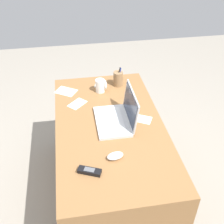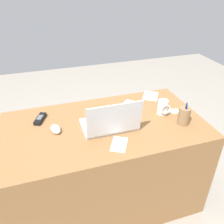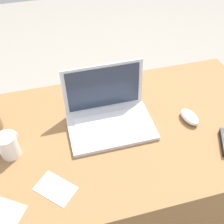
# 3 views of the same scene
# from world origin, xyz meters

# --- Properties ---
(ground_plane) EXTENTS (6.00, 6.00, 0.00)m
(ground_plane) POSITION_xyz_m (0.00, 0.00, 0.00)
(ground_plane) COLOR gray
(desk) EXTENTS (1.32, 0.72, 0.70)m
(desk) POSITION_xyz_m (0.00, 0.00, 0.35)
(desk) COLOR olive
(desk) RESTS_ON ground
(laptop) EXTENTS (0.35, 0.25, 0.23)m
(laptop) POSITION_xyz_m (-0.02, 0.06, 0.75)
(laptop) COLOR silver
(laptop) RESTS_ON desk
(computer_mouse) EXTENTS (0.08, 0.11, 0.04)m
(computer_mouse) POSITION_xyz_m (0.31, -0.02, 0.72)
(computer_mouse) COLOR white
(computer_mouse) RESTS_ON desk
(coffee_mug_white) EXTENTS (0.07, 0.08, 0.10)m
(coffee_mug_white) POSITION_xyz_m (-0.42, -0.00, 0.75)
(coffee_mug_white) COLOR white
(coffee_mug_white) RESTS_ON desk
(cordless_phone) EXTENTS (0.09, 0.14, 0.03)m
(cordless_phone) POSITION_xyz_m (0.40, -0.18, 0.71)
(cordless_phone) COLOR black
(cordless_phone) RESTS_ON desk
(pen_holder) EXTENTS (0.08, 0.08, 0.16)m
(pen_holder) POSITION_xyz_m (-0.49, 0.15, 0.76)
(pen_holder) COLOR olive
(pen_holder) RESTS_ON desk
(paper_note_near_laptop) EXTENTS (0.18, 0.19, 0.00)m
(paper_note_near_laptop) POSITION_xyz_m (-0.47, -0.28, 0.70)
(paper_note_near_laptop) COLOR white
(paper_note_near_laptop) RESTS_ON desk
(paper_note_left) EXTENTS (0.09, 0.08, 0.00)m
(paper_note_left) POSITION_xyz_m (-0.52, -0.01, 0.70)
(paper_note_left) COLOR white
(paper_note_left) RESTS_ON desk
(paper_note_right) EXTENTS (0.16, 0.16, 0.00)m
(paper_note_right) POSITION_xyz_m (-0.28, -0.20, 0.70)
(paper_note_right) COLOR white
(paper_note_right) RESTS_ON desk
(paper_note_front) EXTENTS (0.14, 0.16, 0.00)m
(paper_note_front) POSITION_xyz_m (-0.03, 0.22, 0.70)
(paper_note_front) COLOR white
(paper_note_front) RESTS_ON desk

